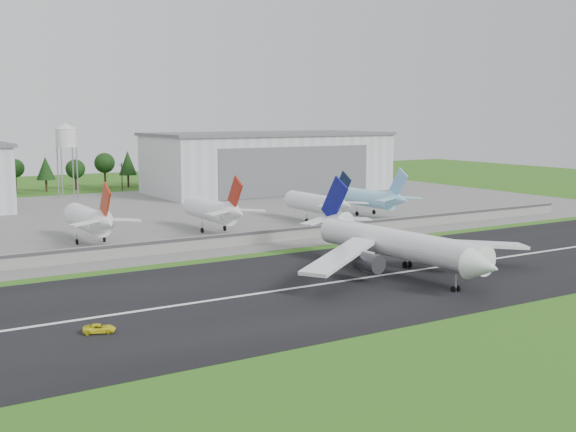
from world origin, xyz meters
TOP-DOWN VIEW (x-y plane):
  - ground at (0.00, 0.00)m, footprint 600.00×600.00m
  - runway at (0.00, 10.00)m, footprint 320.00×60.00m
  - runway_centerline at (0.00, 10.00)m, footprint 220.00×1.00m
  - apron at (0.00, 120.00)m, footprint 320.00×150.00m
  - blast_fence at (0.00, 54.99)m, footprint 240.00×0.61m
  - hangar_east at (75.00, 164.92)m, footprint 102.00×47.00m
  - water_tower at (-5.00, 185.00)m, footprint 8.40×8.40m
  - utility_poles at (0.00, 200.00)m, footprint 230.00×3.00m
  - treeline at (0.00, 215.00)m, footprint 320.00×16.00m
  - main_airliner at (16.03, 9.57)m, footprint 57.10×59.26m
  - ground_vehicle at (-49.00, 1.51)m, footprint 5.28×3.67m
  - parked_jet_red_a at (-27.73, 76.58)m, footprint 7.36×31.29m
  - parked_jet_red_b at (6.79, 76.58)m, footprint 7.36×31.29m
  - parked_jet_navy at (41.35, 76.56)m, footprint 7.36×31.29m
  - parked_jet_skyblue at (63.99, 81.54)m, footprint 7.36×37.29m

SIDE VIEW (x-z plane):
  - ground at x=0.00m, z-range 0.00..0.00m
  - utility_poles at x=0.00m, z-range -6.00..6.00m
  - treeline at x=0.00m, z-range -11.00..11.00m
  - runway at x=0.00m, z-range 0.00..0.10m
  - apron at x=0.00m, z-range 0.00..0.10m
  - runway_centerline at x=0.00m, z-range 0.10..0.12m
  - ground_vehicle at x=-49.00m, z-range 0.10..1.44m
  - blast_fence at x=0.00m, z-range 0.06..3.56m
  - main_airliner at x=16.03m, z-range -4.19..13.98m
  - parked_jet_skyblue at x=63.99m, z-range -2.27..14.29m
  - parked_jet_navy at x=41.35m, z-range -2.18..14.46m
  - parked_jet_red_b at x=6.79m, z-range -2.11..14.71m
  - parked_jet_red_a at x=-27.73m, z-range -2.11..14.71m
  - hangar_east at x=75.00m, z-range 0.03..25.23m
  - water_tower at x=-5.00m, z-range 9.85..39.25m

